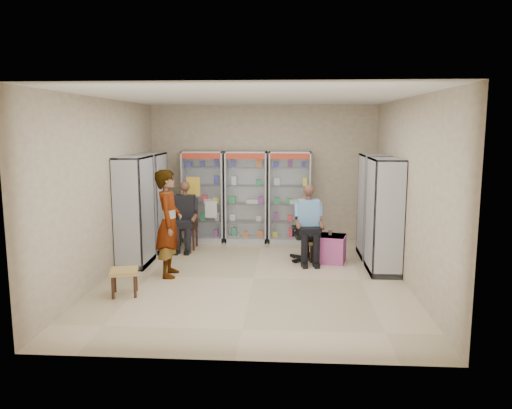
# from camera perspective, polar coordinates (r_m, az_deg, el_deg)

# --- Properties ---
(floor) EXTENTS (6.00, 6.00, 0.00)m
(floor) POSITION_cam_1_polar(r_m,az_deg,el_deg) (8.52, -0.26, -8.42)
(floor) COLOR #C5AC89
(floor) RESTS_ON ground
(room_shell) EXTENTS (5.02, 6.02, 3.01)m
(room_shell) POSITION_cam_1_polar(r_m,az_deg,el_deg) (8.15, -0.27, 4.91)
(room_shell) COLOR #C3B290
(room_shell) RESTS_ON ground
(cabinet_back_left) EXTENTS (0.90, 0.50, 2.00)m
(cabinet_back_left) POSITION_cam_1_polar(r_m,az_deg,el_deg) (11.10, -6.01, 0.93)
(cabinet_back_left) COLOR #AFB1B7
(cabinet_back_left) RESTS_ON floor
(cabinet_back_mid) EXTENTS (0.90, 0.50, 2.00)m
(cabinet_back_mid) POSITION_cam_1_polar(r_m,az_deg,el_deg) (10.99, -1.12, 0.89)
(cabinet_back_mid) COLOR #B2B5BA
(cabinet_back_mid) RESTS_ON floor
(cabinet_back_right) EXTENTS (0.90, 0.50, 2.00)m
(cabinet_back_right) POSITION_cam_1_polar(r_m,az_deg,el_deg) (10.95, 3.84, 0.84)
(cabinet_back_right) COLOR #B9BAC1
(cabinet_back_right) RESTS_ON floor
(cabinet_right_far) EXTENTS (0.90, 0.50, 2.00)m
(cabinet_right_far) POSITION_cam_1_polar(r_m,az_deg,el_deg) (9.97, 13.27, -0.18)
(cabinet_right_far) COLOR #A3A6AA
(cabinet_right_far) RESTS_ON floor
(cabinet_right_near) EXTENTS (0.90, 0.50, 2.00)m
(cabinet_right_near) POSITION_cam_1_polar(r_m,az_deg,el_deg) (8.90, 14.43, -1.31)
(cabinet_right_near) COLOR #B1B4B8
(cabinet_right_near) RESTS_ON floor
(cabinet_left_far) EXTENTS (0.90, 0.50, 2.00)m
(cabinet_left_far) POSITION_cam_1_polar(r_m,az_deg,el_deg) (10.41, -11.92, 0.24)
(cabinet_left_far) COLOR silver
(cabinet_left_far) RESTS_ON floor
(cabinet_left_near) EXTENTS (0.90, 0.50, 2.00)m
(cabinet_left_near) POSITION_cam_1_polar(r_m,az_deg,el_deg) (9.37, -13.71, -0.78)
(cabinet_left_near) COLOR silver
(cabinet_left_near) RESTS_ON floor
(wooden_chair) EXTENTS (0.42, 0.42, 0.94)m
(wooden_chair) POSITION_cam_1_polar(r_m,az_deg,el_deg) (10.53, -7.97, -2.48)
(wooden_chair) COLOR black
(wooden_chair) RESTS_ON floor
(seated_customer) EXTENTS (0.44, 0.60, 1.34)m
(seated_customer) POSITION_cam_1_polar(r_m,az_deg,el_deg) (10.45, -8.04, -1.46)
(seated_customer) COLOR black
(seated_customer) RESTS_ON floor
(office_chair) EXTENTS (0.64, 0.64, 1.08)m
(office_chair) POSITION_cam_1_polar(r_m,az_deg,el_deg) (9.53, 5.94, -3.22)
(office_chair) COLOR black
(office_chair) RESTS_ON floor
(seated_shopkeeper) EXTENTS (0.51, 0.67, 1.37)m
(seated_shopkeeper) POSITION_cam_1_polar(r_m,az_deg,el_deg) (9.46, 5.96, -2.42)
(seated_shopkeeper) COLOR #71A0E0
(seated_shopkeeper) RESTS_ON floor
(pink_trunk) EXTENTS (0.63, 0.62, 0.51)m
(pink_trunk) POSITION_cam_1_polar(r_m,az_deg,el_deg) (9.55, 8.50, -5.00)
(pink_trunk) COLOR #9E3F83
(pink_trunk) RESTS_ON floor
(tea_glass) EXTENTS (0.07, 0.07, 0.10)m
(tea_glass) POSITION_cam_1_polar(r_m,az_deg,el_deg) (9.51, 8.46, -3.16)
(tea_glass) COLOR #4F1E06
(tea_glass) RESTS_ON pink_trunk
(woven_stool_a) EXTENTS (0.47, 0.47, 0.40)m
(woven_stool_a) POSITION_cam_1_polar(r_m,az_deg,el_deg) (9.58, 7.39, -5.27)
(woven_stool_a) COLOR tan
(woven_stool_a) RESTS_ON floor
(woven_stool_b) EXTENTS (0.49, 0.49, 0.40)m
(woven_stool_b) POSITION_cam_1_polar(r_m,az_deg,el_deg) (7.91, -14.78, -8.57)
(woven_stool_b) COLOR #9B7341
(woven_stool_b) RESTS_ON floor
(standing_man) EXTENTS (0.49, 0.70, 1.83)m
(standing_man) POSITION_cam_1_polar(r_m,az_deg,el_deg) (8.58, -9.94, -2.13)
(standing_man) COLOR gray
(standing_man) RESTS_ON floor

